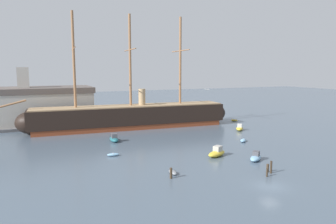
{
  "coord_description": "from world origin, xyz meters",
  "views": [
    {
      "loc": [
        -31.12,
        -33.98,
        16.74
      ],
      "look_at": [
        -0.79,
        34.18,
        6.56
      ],
      "focal_mm": 33.99,
      "sensor_mm": 36.0,
      "label": 1
    }
  ],
  "objects": [
    {
      "name": "dinghy_foreground_left",
      "position": [
        -10.43,
        10.62,
        0.28
      ],
      "size": [
        1.11,
        2.39,
        0.56
      ],
      "color": "gray",
      "rests_on": "ground"
    },
    {
      "name": "dockside_warehouse_left",
      "position": [
        -35.7,
        67.8,
        5.63
      ],
      "size": [
        49.7,
        18.65,
        17.18
      ],
      "color": "#565659",
      "rests_on": "ground"
    },
    {
      "name": "motorboat_foreground_right",
      "position": [
        6.66,
        11.25,
        0.6
      ],
      "size": [
        4.24,
        3.81,
        1.7
      ],
      "color": "#7FB2D6",
      "rests_on": "ground"
    },
    {
      "name": "mooring_piling_right_pair",
      "position": [
        4.06,
        5.13,
        0.68
      ],
      "size": [
        0.41,
        0.41,
        1.36
      ],
      "primitive_type": "cylinder",
      "color": "#423323",
      "rests_on": "ground"
    },
    {
      "name": "tall_ship",
      "position": [
        -4.55,
        51.55,
        3.43
      ],
      "size": [
        65.58,
        15.12,
        31.53
      ],
      "color": "brown",
      "rests_on": "ground"
    },
    {
      "name": "mooring_piling_midwater",
      "position": [
        4.18,
        4.47,
        1.02
      ],
      "size": [
        0.33,
        0.33,
        2.03
      ],
      "primitive_type": "cylinder",
      "color": "#382B1E",
      "rests_on": "ground"
    },
    {
      "name": "mooring_piling_left_pair",
      "position": [
        -11.57,
        8.81,
        0.84
      ],
      "size": [
        0.41,
        0.41,
        1.67
      ],
      "primitive_type": "cylinder",
      "color": "#423323",
      "rests_on": "ground"
    },
    {
      "name": "motorboat_alongside_bow",
      "position": [
        -13.23,
        36.91,
        0.67
      ],
      "size": [
        2.29,
        4.69,
        1.91
      ],
      "color": "#236670",
      "rests_on": "ground"
    },
    {
      "name": "motorboat_alongside_stern",
      "position": [
        21.57,
        36.23,
        0.64
      ],
      "size": [
        4.13,
        4.49,
        1.82
      ],
      "color": "gold",
      "rests_on": "ground"
    },
    {
      "name": "motorboat_distant_centre",
      "position": [
        1.42,
        63.42,
        0.61
      ],
      "size": [
        3.16,
        4.47,
        1.73
      ],
      "color": "#1E284C",
      "rests_on": "ground"
    },
    {
      "name": "ground_plane",
      "position": [
        0.0,
        0.0,
        0.0
      ],
      "size": [
        400.0,
        400.0,
        0.0
      ],
      "primitive_type": "plane",
      "color": "#4C5B6B"
    },
    {
      "name": "dinghy_far_right",
      "position": [
        29.51,
        49.72,
        0.27
      ],
      "size": [
        2.16,
        2.4,
        0.54
      ],
      "color": "gold",
      "rests_on": "ground"
    },
    {
      "name": "dinghy_far_left",
      "position": [
        -29.76,
        52.57,
        0.34
      ],
      "size": [
        1.59,
        3.02,
        0.68
      ],
      "color": "#7FB2D6",
      "rests_on": "ground"
    },
    {
      "name": "dinghy_mid_left",
      "position": [
        -16.53,
        24.9,
        0.28
      ],
      "size": [
        2.46,
        1.31,
        0.55
      ],
      "color": "#7FB2D6",
      "rests_on": "ground"
    },
    {
      "name": "motorboat_near_centre",
      "position": [
        1.66,
        16.57,
        0.7
      ],
      "size": [
        5.14,
        3.76,
        1.99
      ],
      "color": "gold",
      "rests_on": "ground"
    },
    {
      "name": "mooring_piling_nearest",
      "position": [
        2.47,
        3.45,
        0.68
      ],
      "size": [
        0.27,
        0.27,
        1.36
      ],
      "primitive_type": "cylinder",
      "color": "#382B1E",
      "rests_on": "ground"
    },
    {
      "name": "dinghy_mid_right",
      "position": [
        14.0,
        24.59,
        0.33
      ],
      "size": [
        2.85,
        2.84,
        0.66
      ],
      "color": "#7FB2D6",
      "rests_on": "ground"
    },
    {
      "name": "seagull_in_flight",
      "position": [
        -2.21,
        14.06,
        13.16
      ],
      "size": [
        0.46,
        1.25,
        0.14
      ],
      "color": "silver"
    }
  ]
}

